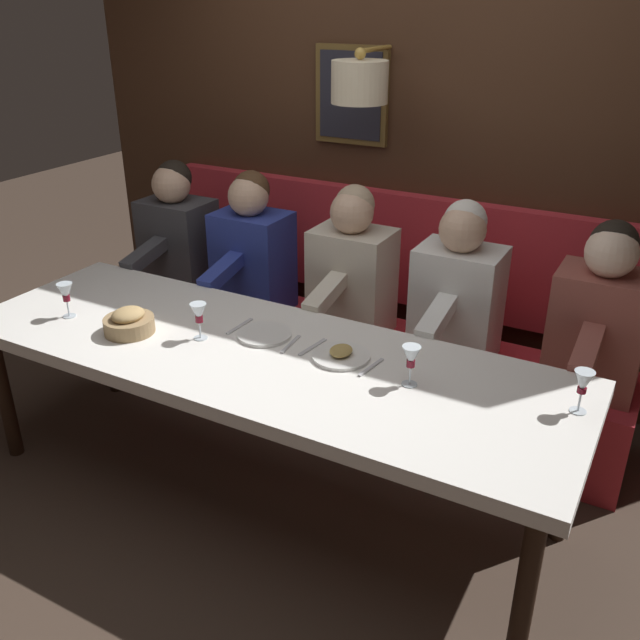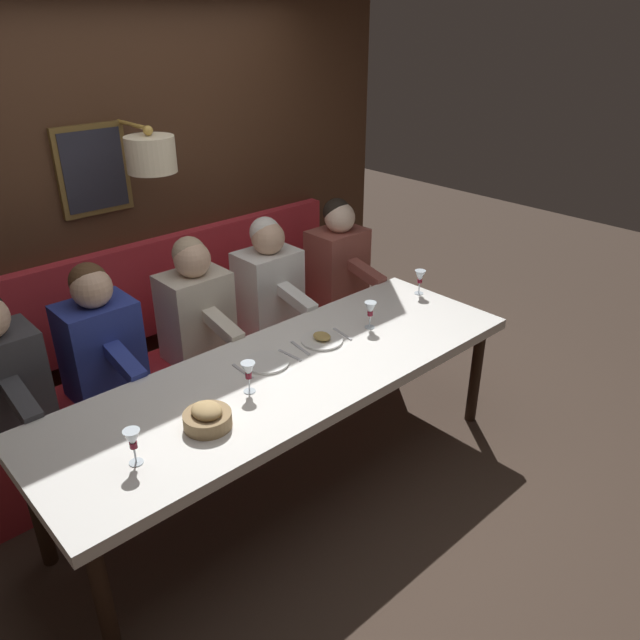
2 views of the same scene
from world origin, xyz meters
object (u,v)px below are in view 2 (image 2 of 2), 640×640
at_px(diner_nearest, 338,256).
at_px(diner_middle, 195,304).
at_px(dining_table, 289,379).
at_px(wine_glass_0, 133,440).
at_px(wine_glass_1, 370,310).
at_px(wine_glass_2, 420,277).
at_px(bread_bowl, 207,417).
at_px(diner_near, 269,279).
at_px(wine_glass_3, 248,371).
at_px(diner_far, 99,336).

relative_size(diner_nearest, diner_middle, 1.00).
bearing_deg(dining_table, wine_glass_0, 98.58).
bearing_deg(wine_glass_1, diner_nearest, -33.31).
bearing_deg(wine_glass_2, bread_bowl, 98.93).
relative_size(dining_table, diner_near, 3.42).
xyz_separation_m(dining_table, diner_middle, (0.88, 0.00, 0.14)).
bearing_deg(diner_nearest, diner_near, 90.00).
relative_size(dining_table, wine_glass_1, 16.51).
xyz_separation_m(dining_table, wine_glass_2, (0.16, -1.26, 0.18)).
height_order(wine_glass_3, bread_bowl, wine_glass_3).
xyz_separation_m(diner_nearest, wine_glass_1, (-0.84, 0.55, 0.04)).
bearing_deg(diner_nearest, wine_glass_0, 115.35).
xyz_separation_m(diner_far, wine_glass_2, (-0.72, -1.88, 0.04)).
height_order(diner_near, wine_glass_2, diner_near).
bearing_deg(bread_bowl, dining_table, -77.30).
height_order(dining_table, wine_glass_1, wine_glass_1).
distance_m(diner_near, wine_glass_3, 1.24).
bearing_deg(wine_glass_0, diner_nearest, -64.65).
bearing_deg(diner_middle, wine_glass_3, 163.30).
height_order(diner_nearest, bread_bowl, diner_nearest).
height_order(wine_glass_1, wine_glass_2, same).
distance_m(diner_near, diner_middle, 0.57).
relative_size(diner_nearest, bread_bowl, 3.60).
distance_m(wine_glass_0, wine_glass_3, 0.68).
xyz_separation_m(diner_nearest, diner_middle, (0.00, 1.22, 0.00)).
bearing_deg(wine_glass_3, diner_middle, -16.70).
bearing_deg(diner_near, bread_bowl, 131.29).
xyz_separation_m(wine_glass_0, bread_bowl, (0.01, -0.36, -0.07)).
bearing_deg(wine_glass_2, diner_near, 43.83).
distance_m(diner_far, wine_glass_0, 1.08).
bearing_deg(diner_middle, wine_glass_2, -119.75).
relative_size(diner_middle, wine_glass_1, 4.82).
relative_size(diner_nearest, wine_glass_3, 4.82).
relative_size(diner_near, wine_glass_0, 4.82).
xyz_separation_m(diner_near, wine_glass_0, (-1.02, 1.52, 0.04)).
distance_m(diner_far, wine_glass_3, 0.97).
bearing_deg(dining_table, diner_near, -32.83).
bearing_deg(bread_bowl, diner_middle, -29.91).
bearing_deg(dining_table, diner_middle, 0.15).
distance_m(diner_near, wine_glass_0, 1.83).
xyz_separation_m(diner_nearest, bread_bowl, (-1.01, 1.80, -0.03)).
relative_size(dining_table, diner_far, 3.42).
xyz_separation_m(wine_glass_1, wine_glass_2, (0.12, -0.60, 0.00)).
height_order(diner_far, wine_glass_3, diner_far).
distance_m(wine_glass_0, wine_glass_2, 2.23).
bearing_deg(diner_nearest, wine_glass_1, 146.69).
bearing_deg(bread_bowl, diner_nearest, -60.63).
xyz_separation_m(diner_middle, diner_far, (0.00, 0.62, 0.00)).
bearing_deg(wine_glass_3, diner_near, -42.83).
distance_m(diner_far, wine_glass_2, 2.02).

